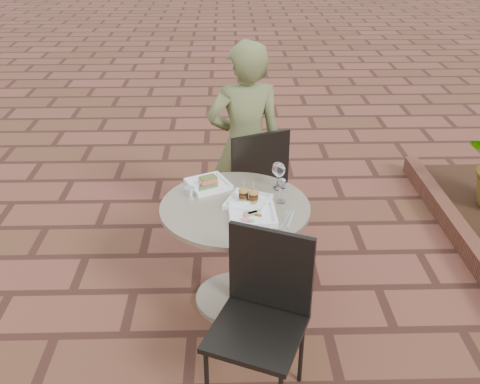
{
  "coord_description": "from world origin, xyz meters",
  "views": [
    {
      "loc": [
        -0.19,
        -2.88,
        2.32
      ],
      "look_at": [
        -0.12,
        -0.11,
        0.82
      ],
      "focal_mm": 40.0,
      "sensor_mm": 36.0,
      "label": 1
    }
  ],
  "objects_px": {
    "cafe_table": "(235,240)",
    "plate_salmon": "(208,184)",
    "plate_tuna": "(252,214)",
    "chair_far": "(254,177)",
    "chair_near": "(263,305)",
    "plate_sliders": "(248,199)",
    "diner": "(245,146)"
  },
  "relations": [
    {
      "from": "chair_far",
      "to": "plate_salmon",
      "type": "height_order",
      "value": "chair_far"
    },
    {
      "from": "plate_tuna",
      "to": "plate_salmon",
      "type": "bearing_deg",
      "value": 124.29
    },
    {
      "from": "chair_far",
      "to": "plate_tuna",
      "type": "bearing_deg",
      "value": 63.73
    },
    {
      "from": "plate_salmon",
      "to": "chair_near",
      "type": "bearing_deg",
      "value": -72.74
    },
    {
      "from": "cafe_table",
      "to": "plate_salmon",
      "type": "height_order",
      "value": "plate_salmon"
    },
    {
      "from": "chair_far",
      "to": "chair_near",
      "type": "height_order",
      "value": "same"
    },
    {
      "from": "diner",
      "to": "plate_sliders",
      "type": "relative_size",
      "value": 4.85
    },
    {
      "from": "cafe_table",
      "to": "chair_far",
      "type": "relative_size",
      "value": 0.97
    },
    {
      "from": "chair_near",
      "to": "plate_sliders",
      "type": "xyz_separation_m",
      "value": [
        -0.05,
        0.71,
        0.21
      ]
    },
    {
      "from": "diner",
      "to": "plate_salmon",
      "type": "xyz_separation_m",
      "value": [
        -0.25,
        -0.55,
        -0.02
      ]
    },
    {
      "from": "cafe_table",
      "to": "plate_sliders",
      "type": "height_order",
      "value": "plate_sliders"
    },
    {
      "from": "plate_salmon",
      "to": "plate_sliders",
      "type": "distance_m",
      "value": 0.34
    },
    {
      "from": "cafe_table",
      "to": "plate_tuna",
      "type": "height_order",
      "value": "plate_tuna"
    },
    {
      "from": "chair_near",
      "to": "diner",
      "type": "distance_m",
      "value": 1.51
    },
    {
      "from": "chair_far",
      "to": "plate_tuna",
      "type": "relative_size",
      "value": 3.33
    },
    {
      "from": "chair_near",
      "to": "plate_tuna",
      "type": "distance_m",
      "value": 0.59
    },
    {
      "from": "cafe_table",
      "to": "plate_sliders",
      "type": "bearing_deg",
      "value": 11.28
    },
    {
      "from": "chair_near",
      "to": "plate_salmon",
      "type": "distance_m",
      "value": 1.01
    },
    {
      "from": "cafe_table",
      "to": "chair_far",
      "type": "bearing_deg",
      "value": 78.37
    },
    {
      "from": "chair_far",
      "to": "chair_near",
      "type": "bearing_deg",
      "value": 66.26
    },
    {
      "from": "chair_far",
      "to": "diner",
      "type": "xyz_separation_m",
      "value": [
        -0.06,
        0.08,
        0.22
      ]
    },
    {
      "from": "chair_far",
      "to": "chair_near",
      "type": "relative_size",
      "value": 1.0
    },
    {
      "from": "chair_near",
      "to": "chair_far",
      "type": "bearing_deg",
      "value": 111.89
    },
    {
      "from": "cafe_table",
      "to": "chair_near",
      "type": "bearing_deg",
      "value": -79.57
    },
    {
      "from": "chair_far",
      "to": "plate_sliders",
      "type": "height_order",
      "value": "chair_far"
    },
    {
      "from": "plate_tuna",
      "to": "cafe_table",
      "type": "bearing_deg",
      "value": 125.67
    },
    {
      "from": "cafe_table",
      "to": "plate_sliders",
      "type": "xyz_separation_m",
      "value": [
        0.08,
        0.02,
        0.28
      ]
    },
    {
      "from": "chair_near",
      "to": "plate_tuna",
      "type": "xyz_separation_m",
      "value": [
        -0.03,
        0.56,
        0.2
      ]
    },
    {
      "from": "chair_near",
      "to": "plate_salmon",
      "type": "relative_size",
      "value": 2.87
    },
    {
      "from": "plate_sliders",
      "to": "plate_tuna",
      "type": "relative_size",
      "value": 1.13
    },
    {
      "from": "chair_near",
      "to": "diner",
      "type": "height_order",
      "value": "diner"
    },
    {
      "from": "chair_far",
      "to": "plate_tuna",
      "type": "xyz_separation_m",
      "value": [
        -0.05,
        -0.86,
        0.2
      ]
    }
  ]
}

